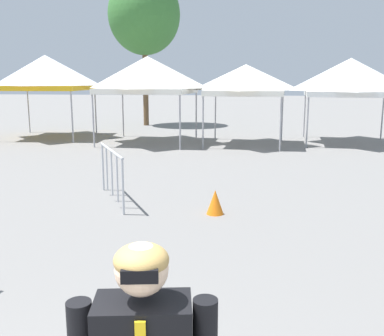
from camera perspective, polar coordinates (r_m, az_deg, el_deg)
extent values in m
cylinder|color=#9E9EA3|center=(18.08, -15.10, 6.61)|extent=(0.06, 0.06, 2.20)
cylinder|color=#9E9EA3|center=(22.22, -20.19, 7.10)|extent=(0.06, 0.06, 2.20)
cylinder|color=#9E9EA3|center=(21.11, -12.23, 7.35)|extent=(0.06, 0.06, 2.20)
pyramid|color=white|center=(20.09, -18.20, 11.79)|extent=(3.53, 3.53, 1.25)
cube|color=yellow|center=(20.09, -18.08, 9.73)|extent=(3.50, 3.50, 0.20)
cylinder|color=#9E9EA3|center=(16.64, -12.53, 6.21)|extent=(0.06, 0.06, 2.12)
cylinder|color=#9E9EA3|center=(15.66, -1.55, 6.17)|extent=(0.06, 0.06, 2.12)
cylinder|color=#9E9EA3|center=(19.63, -8.83, 7.08)|extent=(0.06, 0.06, 2.12)
cylinder|color=#9E9EA3|center=(18.81, 0.55, 7.03)|extent=(0.06, 0.06, 2.12)
pyramid|color=white|center=(17.56, -5.70, 12.10)|extent=(3.56, 3.56, 1.20)
cube|color=white|center=(17.56, -5.65, 9.81)|extent=(3.52, 3.52, 0.20)
cylinder|color=#9E9EA3|center=(15.90, 1.41, 6.15)|extent=(0.06, 0.06, 2.06)
cylinder|color=#9E9EA3|center=(15.61, 11.28, 5.84)|extent=(0.06, 0.06, 2.06)
cylinder|color=#9E9EA3|center=(18.55, 3.01, 6.87)|extent=(0.06, 0.06, 2.06)
cylinder|color=#9E9EA3|center=(18.32, 11.46, 6.61)|extent=(0.06, 0.06, 2.06)
pyramid|color=white|center=(16.98, 6.91, 11.46)|extent=(3.06, 3.06, 0.93)
cube|color=white|center=(16.99, 6.86, 9.55)|extent=(3.03, 3.03, 0.20)
cylinder|color=#9E9EA3|center=(16.71, 14.55, 5.97)|extent=(0.06, 0.06, 2.02)
cylinder|color=#9E9EA3|center=(19.83, 14.20, 6.77)|extent=(0.06, 0.06, 2.02)
cylinder|color=#9E9EA3|center=(20.19, 23.18, 6.28)|extent=(0.06, 0.06, 2.02)
pyramid|color=white|center=(18.34, 19.61, 11.21)|extent=(3.54, 3.54, 1.22)
cube|color=white|center=(18.35, 19.46, 8.99)|extent=(3.50, 3.50, 0.20)
sphere|color=beige|center=(1.93, -6.47, -12.71)|extent=(0.23, 0.23, 0.23)
ellipsoid|color=tan|center=(1.91, -6.50, -11.61)|extent=(0.23, 0.23, 0.14)
cube|color=black|center=(1.83, -6.73, -13.63)|extent=(0.15, 0.05, 0.06)
cylinder|color=brown|center=(24.37, -5.96, 10.46)|extent=(0.28, 0.28, 4.26)
ellipsoid|color=#387233|center=(24.59, -6.14, 18.94)|extent=(3.74, 3.74, 4.12)
cylinder|color=#B7BABF|center=(9.07, -10.32, 2.22)|extent=(1.07, 1.86, 0.05)
cylinder|color=#B7BABF|center=(8.21, -8.82, -2.41)|extent=(0.04, 0.04, 1.05)
cylinder|color=#B7BABF|center=(10.13, -11.32, 0.10)|extent=(0.04, 0.04, 1.05)
cylinder|color=#B7BABF|center=(8.65, -9.53, -1.37)|extent=(0.04, 0.04, 0.92)
cylinder|color=#B7BABF|center=(9.16, -10.21, -0.70)|extent=(0.04, 0.04, 0.92)
cylinder|color=#B7BABF|center=(9.66, -10.83, -0.10)|extent=(0.04, 0.04, 0.92)
cone|color=orange|center=(8.24, 2.98, -4.37)|extent=(0.32, 0.32, 0.46)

